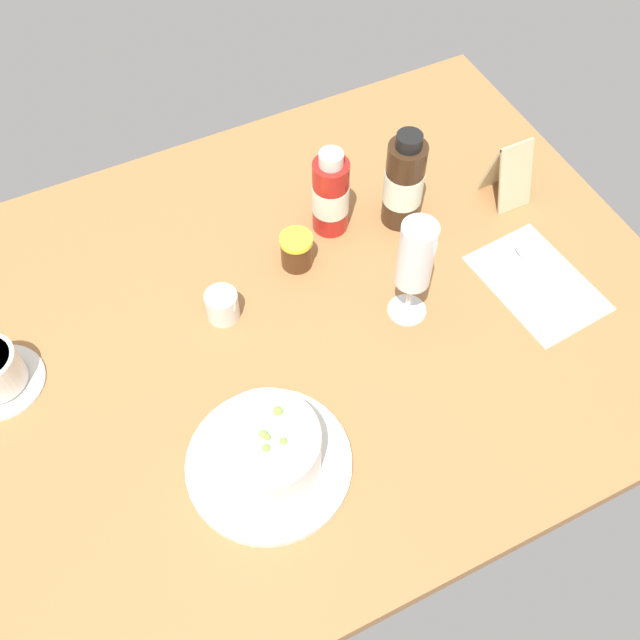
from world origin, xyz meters
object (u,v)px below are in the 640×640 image
at_px(sauce_bottle_red, 331,195).
at_px(menu_card, 510,171).
at_px(cutlery_setting, 536,280).
at_px(porridge_bowl, 267,452).
at_px(jam_jar, 297,251).
at_px(creamer_jug, 223,305).
at_px(wine_glass, 415,259).
at_px(sauce_bottle_brown, 404,183).

bearing_deg(sauce_bottle_red, menu_card, -13.38).
bearing_deg(cutlery_setting, porridge_bowl, -168.81).
bearing_deg(jam_jar, cutlery_setting, -31.71).
bearing_deg(cutlery_setting, creamer_jug, 161.57).
bearing_deg(porridge_bowl, wine_glass, 25.60).
bearing_deg(sauce_bottle_brown, porridge_bowl, -140.40).
bearing_deg(menu_card, jam_jar, 176.71).
bearing_deg(creamer_jug, jam_jar, 17.23).
bearing_deg(sauce_bottle_red, sauce_bottle_brown, -18.06).
bearing_deg(porridge_bowl, sauce_bottle_brown, 39.60).
relative_size(wine_glass, sauce_bottle_brown, 1.06).
distance_m(cutlery_setting, sauce_bottle_red, 0.34).
bearing_deg(sauce_bottle_red, cutlery_setting, -46.04).
bearing_deg(wine_glass, creamer_jug, 155.75).
relative_size(cutlery_setting, wine_glass, 1.13).
xyz_separation_m(sauce_bottle_red, menu_card, (0.28, -0.07, -0.01)).
height_order(jam_jar, menu_card, menu_card).
bearing_deg(sauce_bottle_brown, jam_jar, -176.45).
relative_size(sauce_bottle_brown, sauce_bottle_red, 1.13).
distance_m(jam_jar, sauce_bottle_red, 0.10).
relative_size(cutlery_setting, sauce_bottle_brown, 1.20).
relative_size(jam_jar, menu_card, 0.51).
height_order(cutlery_setting, jam_jar, jam_jar).
bearing_deg(menu_card, porridge_bowl, -153.69).
xyz_separation_m(sauce_bottle_brown, sauce_bottle_red, (-0.11, 0.04, -0.01)).
bearing_deg(cutlery_setting, sauce_bottle_brown, 121.05).
bearing_deg(creamer_jug, sauce_bottle_red, 22.31).
bearing_deg(sauce_bottle_brown, sauce_bottle_red, 161.94).
bearing_deg(creamer_jug, porridge_bowl, -98.46).
height_order(cutlery_setting, menu_card, menu_card).
height_order(creamer_jug, jam_jar, jam_jar).
relative_size(sauce_bottle_red, menu_card, 1.34).
xyz_separation_m(cutlery_setting, wine_glass, (-0.20, 0.04, 0.12)).
bearing_deg(wine_glass, cutlery_setting, -10.86).
distance_m(cutlery_setting, creamer_jug, 0.47).
bearing_deg(sauce_bottle_brown, cutlery_setting, -58.95).
xyz_separation_m(jam_jar, menu_card, (0.36, -0.02, 0.03)).
xyz_separation_m(wine_glass, sauce_bottle_red, (-0.03, 0.20, -0.05)).
xyz_separation_m(cutlery_setting, sauce_bottle_red, (-0.23, 0.24, 0.07)).
xyz_separation_m(cutlery_setting, sauce_bottle_brown, (-0.12, 0.20, 0.08)).
xyz_separation_m(creamer_jug, sauce_bottle_red, (0.22, 0.09, 0.04)).
bearing_deg(sauce_bottle_red, creamer_jug, -157.69).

